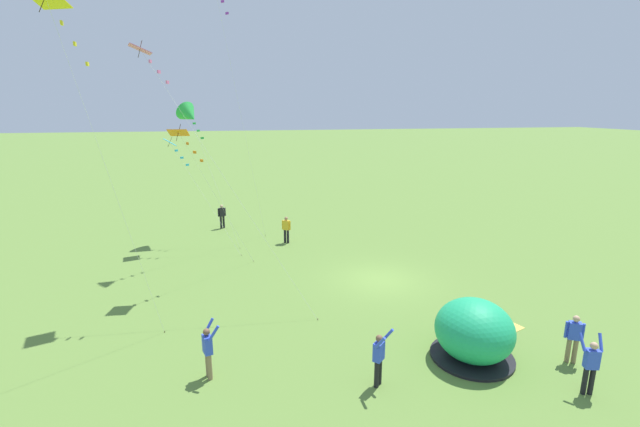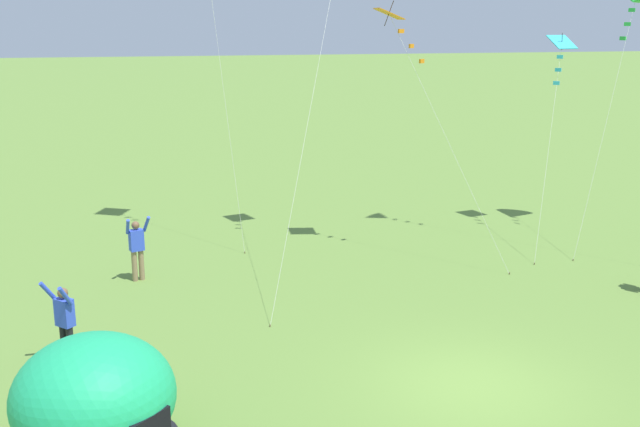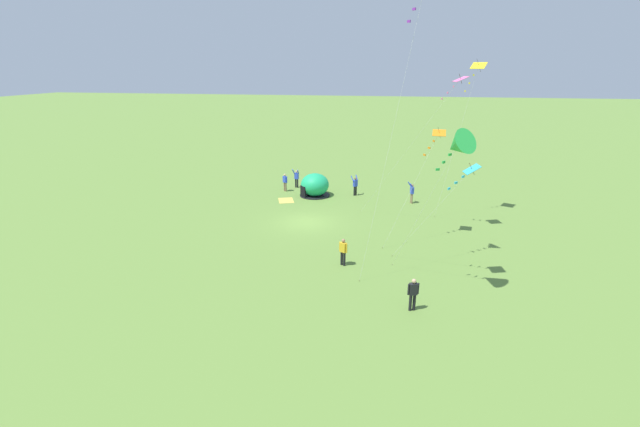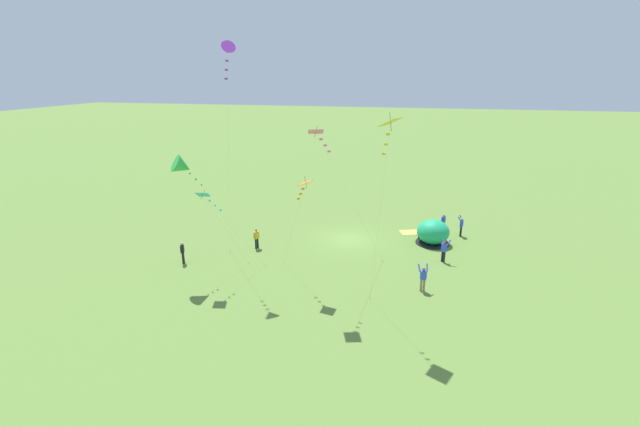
{
  "view_description": "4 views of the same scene",
  "coord_description": "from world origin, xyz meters",
  "px_view_note": "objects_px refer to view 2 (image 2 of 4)",
  "views": [
    {
      "loc": [
        -18.89,
        7.19,
        8.37
      ],
      "look_at": [
        -1.22,
        3.36,
        3.91
      ],
      "focal_mm": 24.0,
      "sensor_mm": 36.0,
      "label": 1
    },
    {
      "loc": [
        -6.23,
        -12.53,
        7.09
      ],
      "look_at": [
        -1.72,
        5.71,
        2.26
      ],
      "focal_mm": 42.0,
      "sensor_mm": 36.0,
      "label": 2
    },
    {
      "loc": [
        30.41,
        6.59,
        11.44
      ],
      "look_at": [
        2.72,
        1.57,
        1.73
      ],
      "focal_mm": 24.0,
      "sensor_mm": 36.0,
      "label": 3
    },
    {
      "loc": [
        -5.62,
        34.48,
        13.9
      ],
      "look_at": [
        1.13,
        5.89,
        4.18
      ],
      "focal_mm": 24.0,
      "sensor_mm": 36.0,
      "label": 4
    }
  ],
  "objects_px": {
    "person_arms_raised": "(65,321)",
    "kite_cyan": "(561,51)",
    "popup_tent": "(95,400)",
    "person_watching_sky": "(137,246)",
    "kite_orange": "(395,24)"
  },
  "relations": [
    {
      "from": "kite_cyan",
      "to": "kite_orange",
      "type": "relative_size",
      "value": 0.87
    },
    {
      "from": "kite_cyan",
      "to": "kite_orange",
      "type": "distance_m",
      "value": 6.44
    },
    {
      "from": "person_watching_sky",
      "to": "kite_cyan",
      "type": "xyz_separation_m",
      "value": [
        14.08,
        2.17,
        5.15
      ]
    },
    {
      "from": "person_arms_raised",
      "to": "kite_cyan",
      "type": "distance_m",
      "value": 17.97
    },
    {
      "from": "popup_tent",
      "to": "person_watching_sky",
      "type": "distance_m",
      "value": 8.84
    },
    {
      "from": "person_watching_sky",
      "to": "popup_tent",
      "type": "bearing_deg",
      "value": -94.93
    },
    {
      "from": "popup_tent",
      "to": "person_arms_raised",
      "type": "bearing_deg",
      "value": 101.69
    },
    {
      "from": "popup_tent",
      "to": "person_watching_sky",
      "type": "xyz_separation_m",
      "value": [
        0.76,
        8.81,
        0.0
      ]
    },
    {
      "from": "kite_cyan",
      "to": "kite_orange",
      "type": "height_order",
      "value": "kite_orange"
    },
    {
      "from": "popup_tent",
      "to": "kite_orange",
      "type": "xyz_separation_m",
      "value": [
        8.57,
        9.81,
        6.03
      ]
    },
    {
      "from": "person_watching_sky",
      "to": "person_arms_raised",
      "type": "height_order",
      "value": "same"
    },
    {
      "from": "person_watching_sky",
      "to": "kite_cyan",
      "type": "distance_m",
      "value": 15.15
    },
    {
      "from": "person_arms_raised",
      "to": "kite_orange",
      "type": "relative_size",
      "value": 0.25
    },
    {
      "from": "popup_tent",
      "to": "kite_orange",
      "type": "relative_size",
      "value": 0.37
    },
    {
      "from": "person_arms_raised",
      "to": "kite_cyan",
      "type": "height_order",
      "value": "kite_cyan"
    }
  ]
}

